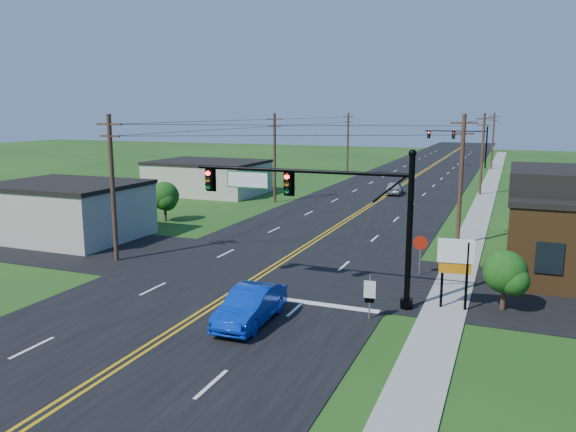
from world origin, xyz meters
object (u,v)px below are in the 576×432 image
at_px(blue_car, 250,306).
at_px(route_sign, 370,294).
at_px(signal_mast_main, 318,204).
at_px(stop_sign, 420,247).
at_px(signal_mast_far, 459,140).

height_order(blue_car, route_sign, route_sign).
distance_m(blue_car, route_sign, 5.29).
xyz_separation_m(signal_mast_main, blue_car, (-1.54, -4.41, -3.96)).
relative_size(signal_mast_main, stop_sign, 4.82).
xyz_separation_m(signal_mast_main, stop_sign, (4.16, 5.68, -3.06)).
xyz_separation_m(blue_car, stop_sign, (5.70, 10.09, 0.90)).
relative_size(signal_mast_far, blue_car, 2.29).
bearing_deg(route_sign, blue_car, -159.62).
xyz_separation_m(signal_mast_far, blue_car, (-1.64, -76.41, -3.76)).
relative_size(signal_mast_far, stop_sign, 4.69).
relative_size(route_sign, stop_sign, 0.89).
bearing_deg(signal_mast_far, route_sign, -87.63).
height_order(signal_mast_far, route_sign, signal_mast_far).
height_order(signal_mast_far, stop_sign, signal_mast_far).
distance_m(signal_mast_far, blue_car, 76.52).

